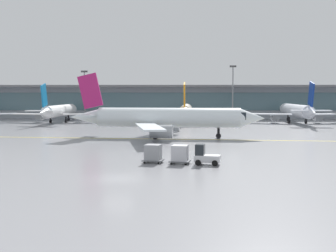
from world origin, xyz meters
TOP-DOWN VIEW (x-y plane):
  - ground_plane at (0.00, 0.00)m, footprint 400.00×400.00m
  - taxiway_centreline_stripe at (3.93, 31.63)m, footprint 109.47×11.51m
  - terminal_concourse at (0.00, 89.85)m, footprint 177.29×11.00m
  - gate_airplane_1 at (-23.78, 70.04)m, footprint 26.69×28.67m
  - gate_airplane_2 at (7.68, 69.95)m, footprint 27.40×29.48m
  - gate_airplane_3 at (34.70, 68.89)m, footprint 27.82×29.85m
  - taxiing_regional_jet at (3.51, 33.67)m, footprint 32.37×29.94m
  - baggage_tug at (8.03, 7.22)m, footprint 2.83×2.06m
  - cargo_dolly_lead at (5.44, 7.76)m, footprint 2.38×2.00m
  - cargo_dolly_trailing at (2.63, 8.35)m, footprint 2.38×2.00m
  - apron_light_mast_1 at (-19.77, 81.01)m, footprint 1.80×0.36m
  - apron_light_mast_2 at (20.98, 82.47)m, footprint 1.80×0.36m

SIDE VIEW (x-z plane):
  - ground_plane at x=0.00m, z-range 0.00..0.00m
  - taxiway_centreline_stripe at x=3.93m, z-range 0.00..0.01m
  - baggage_tug at x=8.03m, z-range -0.16..1.94m
  - cargo_dolly_lead at x=5.44m, z-range 0.08..2.02m
  - cargo_dolly_trailing at x=2.63m, z-range 0.08..2.02m
  - gate_airplane_1 at x=-23.78m, z-range -1.90..7.61m
  - gate_airplane_2 at x=7.68m, z-range -1.95..7.81m
  - gate_airplane_3 at x=34.70m, z-range -1.98..7.93m
  - taxiing_regional_jet at x=3.51m, z-range -2.14..8.57m
  - terminal_concourse at x=0.00m, z-range 0.12..9.72m
  - apron_light_mast_1 at x=-19.77m, z-range 0.68..14.14m
  - apron_light_mast_2 at x=20.98m, z-range 0.69..15.59m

